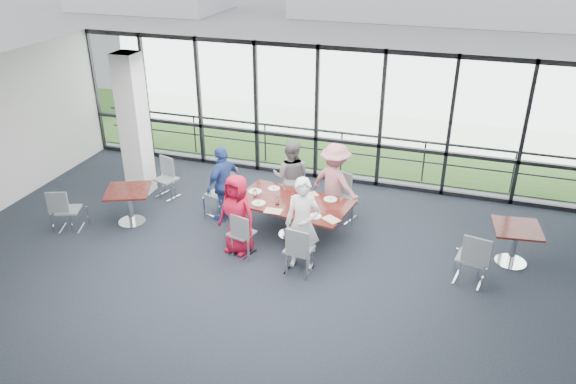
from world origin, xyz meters
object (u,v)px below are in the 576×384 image
(chair_main_nl, at_px, (241,233))
(diner_far_right, at_px, (335,183))
(diner_far_left, at_px, (291,177))
(chair_spare_lb, at_px, (166,179))
(side_table_right, at_px, (516,233))
(structural_column, at_px, (134,126))
(chair_main_end, at_px, (220,194))
(chair_spare_r, at_px, (472,258))
(diner_end, at_px, (224,183))
(diner_near_left, at_px, (237,214))
(chair_spare_la, at_px, (69,210))
(chair_main_nr, at_px, (299,249))
(diner_near_right, at_px, (303,224))
(chair_main_fr, at_px, (343,198))
(chair_main_fl, at_px, (292,187))
(main_table, at_px, (293,206))
(side_table_left, at_px, (128,195))

(chair_main_nl, bearing_deg, diner_far_right, 68.63)
(diner_far_left, bearing_deg, chair_spare_lb, -1.48)
(side_table_right, bearing_deg, diner_far_left, 171.72)
(diner_far_left, height_order, chair_main_nl, diner_far_left)
(structural_column, distance_m, chair_main_end, 2.51)
(chair_spare_lb, height_order, chair_spare_r, chair_spare_r)
(diner_end, bearing_deg, diner_near_left, 52.00)
(diner_near_left, distance_m, chair_spare_la, 3.57)
(diner_far_right, bearing_deg, chair_main_nr, 108.73)
(diner_near_right, distance_m, chair_main_fr, 2.01)
(structural_column, height_order, chair_spare_lb, structural_column)
(structural_column, xyz_separation_m, diner_far_left, (3.58, 0.12, -0.78))
(chair_main_nl, relative_size, chair_main_fl, 0.88)
(structural_column, bearing_deg, diner_end, -14.16)
(structural_column, distance_m, chair_spare_lb, 1.36)
(side_table_right, xyz_separation_m, chair_main_fl, (-4.49, 0.84, -0.13))
(side_table_right, xyz_separation_m, chair_main_end, (-5.83, 0.06, -0.13))
(diner_near_left, bearing_deg, structural_column, 164.02)
(main_table, bearing_deg, chair_spare_r, -0.44)
(side_table_left, relative_size, diner_far_right, 0.66)
(side_table_left, distance_m, chair_spare_lb, 1.32)
(diner_end, xyz_separation_m, chair_main_nr, (2.06, -1.41, -0.35))
(diner_far_left, bearing_deg, chair_main_end, 17.88)
(structural_column, height_order, chair_main_nl, structural_column)
(diner_far_right, bearing_deg, chair_spare_r, 174.98)
(diner_end, xyz_separation_m, chair_spare_r, (4.95, -0.79, -0.32))
(side_table_right, distance_m, chair_spare_r, 1.13)
(chair_main_fl, bearing_deg, chair_spare_lb, 9.68)
(structural_column, relative_size, diner_far_right, 1.88)
(chair_spare_lb, bearing_deg, chair_main_nr, 170.05)
(structural_column, xyz_separation_m, chair_main_nl, (3.22, -1.76, -1.17))
(chair_spare_lb, bearing_deg, chair_main_end, -177.27)
(structural_column, height_order, diner_far_right, structural_column)
(diner_end, distance_m, chair_spare_lb, 1.77)
(chair_main_nr, bearing_deg, structural_column, 162.67)
(main_table, xyz_separation_m, chair_main_nr, (0.50, -1.18, -0.18))
(side_table_right, bearing_deg, chair_spare_la, -170.20)
(main_table, bearing_deg, diner_near_right, -54.09)
(chair_main_nr, xyz_separation_m, chair_spare_lb, (-3.71, 1.93, -0.03))
(diner_far_right, xyz_separation_m, chair_main_fr, (0.16, 0.12, -0.37))
(main_table, bearing_deg, diner_near_left, -123.86)
(chair_spare_la, bearing_deg, diner_far_left, 7.55)
(chair_spare_r, bearing_deg, chair_main_nl, -163.84)
(chair_spare_la, bearing_deg, chair_spare_r, -15.73)
(side_table_right, bearing_deg, chair_spare_lb, 176.42)
(chair_main_fl, distance_m, chair_spare_lb, 2.86)
(structural_column, relative_size, diner_end, 1.97)
(side_table_right, distance_m, diner_near_left, 5.05)
(chair_main_fl, height_order, chair_spare_lb, chair_main_fl)
(chair_spare_la, bearing_deg, diner_near_right, -17.86)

